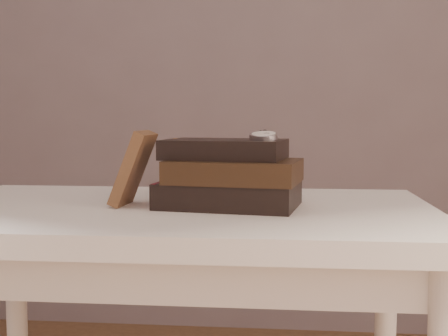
# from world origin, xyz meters

# --- Properties ---
(back_wall) EXTENTS (3.50, 0.02, 2.70)m
(back_wall) POSITION_xyz_m (0.00, 1.75, 1.35)
(back_wall) COLOR slate
(back_wall) RESTS_ON ground
(table) EXTENTS (1.00, 0.60, 0.75)m
(table) POSITION_xyz_m (0.00, 0.35, 0.66)
(table) COLOR white
(table) RESTS_ON ground
(book_stack) EXTENTS (0.29, 0.22, 0.13)m
(book_stack) POSITION_xyz_m (0.11, 0.35, 0.81)
(book_stack) COLOR black
(book_stack) RESTS_ON table
(journal) EXTENTS (0.08, 0.10, 0.15)m
(journal) POSITION_xyz_m (-0.08, 0.34, 0.82)
(journal) COLOR #482C1B
(journal) RESTS_ON table
(pocket_watch) EXTENTS (0.06, 0.16, 0.02)m
(pocket_watch) POSITION_xyz_m (0.17, 0.33, 0.89)
(pocket_watch) COLOR silver
(pocket_watch) RESTS_ON book_stack
(eyeglasses) EXTENTS (0.13, 0.14, 0.05)m
(eyeglasses) POSITION_xyz_m (0.03, 0.45, 0.82)
(eyeglasses) COLOR silver
(eyeglasses) RESTS_ON book_stack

